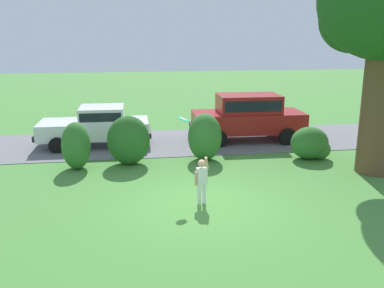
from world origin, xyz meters
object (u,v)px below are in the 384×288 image
parked_sedan (97,125)px  child_thrower (202,178)px  frisbee (183,119)px  parked_suv (248,115)px

parked_sedan → child_thrower: parked_sedan is taller
parked_sedan → frisbee: bearing=-63.7°
parked_sedan → frisbee: frisbee is taller
parked_suv → child_thrower: bearing=-115.5°
parked_suv → frisbee: bearing=-122.1°
child_thrower → frisbee: (-0.34, 1.00, 1.35)m
parked_suv → frisbee: (-3.39, -5.40, 0.99)m
parked_sedan → child_thrower: bearing=-64.8°
child_thrower → frisbee: bearing=108.7°
parked_sedan → frisbee: (2.72, -5.50, 1.22)m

